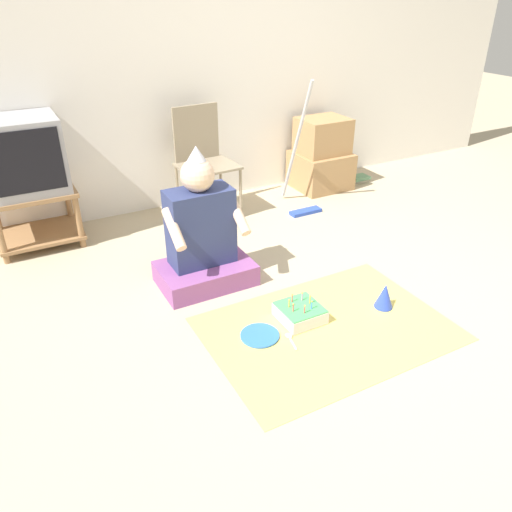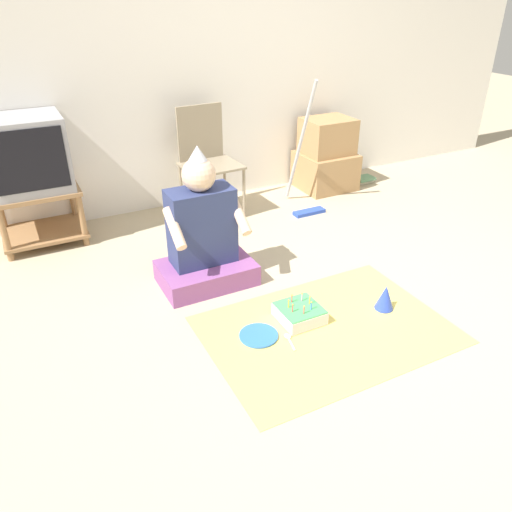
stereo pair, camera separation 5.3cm
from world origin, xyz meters
name	(u,v)px [view 2 (the right image)]	position (x,y,z in m)	size (l,w,h in m)	color
ground_plane	(394,321)	(0.00, 0.00, 0.00)	(16.00, 16.00, 0.00)	tan
wall_back	(227,46)	(0.00, 2.29, 1.27)	(6.40, 0.06, 2.55)	white
tv_stand	(40,210)	(-1.67, 2.02, 0.25)	(0.59, 0.48, 0.42)	#997047
tv	(27,154)	(-1.67, 2.02, 0.68)	(0.53, 0.46, 0.52)	#99999E
folding_chair	(206,154)	(-0.35, 1.97, 0.51)	(0.47, 0.41, 0.89)	gray
cardboard_box_stack	(326,157)	(0.86, 2.00, 0.30)	(0.49, 0.47, 0.66)	#A87F51
dust_mop	(304,176)	(0.39, 1.63, 0.31)	(0.28, 0.43, 1.10)	#2D4CB2
book_pile	(364,179)	(1.28, 1.93, 0.03)	(0.19, 0.14, 0.06)	beige
person_seated	(203,238)	(-0.81, 0.93, 0.31)	(0.60, 0.40, 0.91)	#8C4C8C
party_cloth	(327,329)	(-0.39, 0.11, 0.00)	(1.36, 0.96, 0.01)	#EAD666
birthday_cake	(300,313)	(-0.48, 0.27, 0.05)	(0.24, 0.24, 0.14)	silver
party_hat_blue	(385,297)	(0.03, 0.13, 0.08)	(0.11, 0.11, 0.16)	blue
paper_plate	(259,335)	(-0.77, 0.23, 0.01)	(0.22, 0.22, 0.01)	blue
plastic_spoon_near	(289,338)	(-0.63, 0.14, 0.01)	(0.05, 0.14, 0.01)	white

